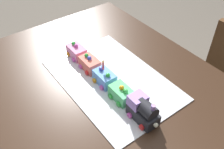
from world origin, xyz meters
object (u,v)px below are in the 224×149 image
Objects in this scene: cake_car_hopper_sky_blue at (105,78)px; cake_car_tanker_bubblegum at (77,52)px; cake_car_gondola_coral at (90,64)px; dining_table at (111,110)px; birthday_candle at (103,65)px; cake_car_caboose_mint_green at (121,94)px; cake_locomotive at (143,110)px.

cake_car_tanker_bubblegum is at bearing 0.00° from cake_car_hopper_sky_blue.
cake_car_hopper_sky_blue is at bearing 180.00° from cake_car_tanker_bubblegum.
cake_car_gondola_coral is (0.12, 0.00, 0.00)m from cake_car_hopper_sky_blue.
cake_car_tanker_bubblegum is (0.12, 0.00, 0.00)m from cake_car_gondola_coral.
dining_table is 0.22m from birthday_candle.
cake_car_hopper_sky_blue is 0.24m from cake_car_tanker_bubblegum.
cake_car_tanker_bubblegum reaches higher than dining_table.
cake_car_caboose_mint_green and cake_car_gondola_coral have the same top height.
cake_car_gondola_coral is (0.19, -0.02, 0.14)m from dining_table.
birthday_candle is (0.01, 0.00, 0.07)m from cake_car_hopper_sky_blue.
dining_table is 0.23m from cake_car_gondola_coral.
cake_car_hopper_sky_blue is 0.07m from birthday_candle.
dining_table is 0.24m from cake_locomotive.
cake_car_hopper_sky_blue is 1.00× the size of cake_car_tanker_bubblegum.
birthday_candle is at bearing 0.00° from cake_car_hopper_sky_blue.
birthday_candle reaches higher than cake_car_caboose_mint_green.
cake_car_tanker_bubblegum is (0.48, -0.00, -0.02)m from cake_locomotive.
cake_car_hopper_sky_blue is at bearing 0.00° from cake_car_caboose_mint_green.
cake_locomotive is 2.66× the size of birthday_candle.
cake_car_tanker_bubblegum is 1.90× the size of birthday_candle.
cake_locomotive is 0.48m from cake_car_tanker_bubblegum.
cake_locomotive is 0.25m from cake_car_hopper_sky_blue.
cake_locomotive is 1.40× the size of cake_car_tanker_bubblegum.
cake_car_gondola_coral is at bearing 180.00° from cake_car_tanker_bubblegum.
birthday_candle reaches higher than cake_car_hopper_sky_blue.
cake_car_caboose_mint_green and cake_car_tanker_bubblegum have the same top height.
cake_car_caboose_mint_green is 0.14m from birthday_candle.
cake_car_gondola_coral is at bearing -0.00° from birthday_candle.
cake_car_gondola_coral is at bearing 0.00° from cake_car_caboose_mint_green.
cake_car_tanker_bubblegum is at bearing 0.00° from cake_car_caboose_mint_green.
cake_car_hopper_sky_blue is (0.25, -0.00, -0.02)m from cake_locomotive.
cake_car_gondola_coral and cake_car_tanker_bubblegum have the same top height.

